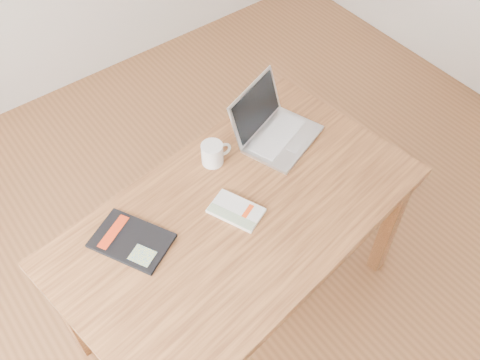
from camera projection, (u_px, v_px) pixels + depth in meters
room at (274, 76)px, 1.58m from camera, size 4.04×4.04×2.70m
desk at (239, 226)px, 2.08m from camera, size 1.50×0.99×0.75m
white_guidebook at (236, 211)px, 2.01m from camera, size 0.19×0.23×0.02m
black_guidebook at (132, 241)px, 1.92m from camera, size 0.29×0.33×0.01m
laptop at (273, 128)px, 2.23m from camera, size 0.39×0.37×0.22m
coffee_mug at (213, 153)px, 2.14m from camera, size 0.13×0.09×0.10m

